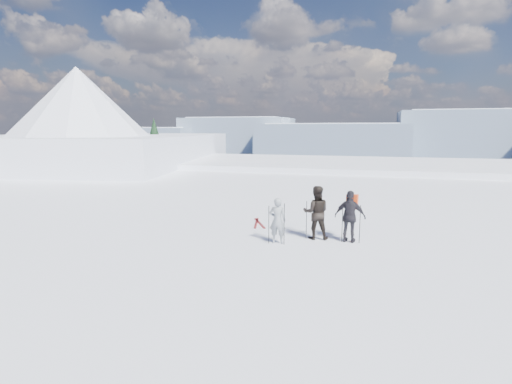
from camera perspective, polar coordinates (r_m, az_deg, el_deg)
lake_basin at (r=41.90m, az=12.89°, el=-5.31°), size 820.00×820.00×71.62m
far_mountain_range at (r=466.30m, az=19.64°, el=7.25°), size 770.00×110.00×53.00m
near_ridge at (r=49.66m, az=-19.33°, el=0.20°), size 31.37×35.68×25.62m
skier_grey at (r=13.19m, az=3.09°, el=-4.09°), size 0.56×0.38×1.52m
skier_dark at (r=13.80m, az=8.58°, el=-2.91°), size 1.00×0.84×1.84m
skier_pack at (r=13.61m, az=13.29°, el=-3.44°), size 1.08×0.58×1.74m
backpack at (r=13.66m, az=13.68°, el=1.34°), size 0.40×0.27×0.49m
ski_poles at (r=13.46m, az=8.25°, el=-4.44°), size 2.90×1.01×1.37m
skis_loose at (r=16.01m, az=0.29°, el=-4.46°), size 0.88×1.68×0.03m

